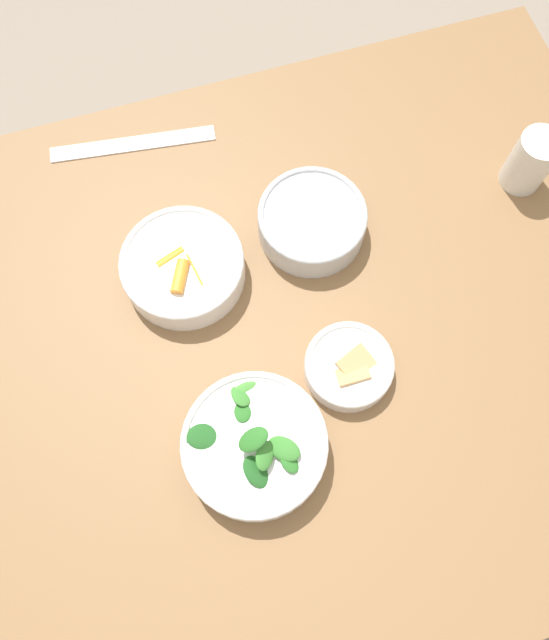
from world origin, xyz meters
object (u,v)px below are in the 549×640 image
at_px(bowl_cookies, 349,366).
at_px(cup, 531,161).
at_px(bowl_carrots, 183,267).
at_px(bowl_greens, 254,445).
at_px(bowl_beans_hotdog, 312,222).
at_px(ruler, 133,144).

xyz_separation_m(bowl_cookies, cup, (0.37, 0.22, 0.03)).
xyz_separation_m(bowl_carrots, bowl_cookies, (0.19, -0.22, -0.01)).
xyz_separation_m(bowl_greens, bowl_beans_hotdog, (0.18, 0.30, -0.00)).
relative_size(bowl_greens, cup, 2.00).
bearing_deg(ruler, bowl_beans_hotdog, -45.76).
height_order(bowl_greens, ruler, bowl_greens).
bearing_deg(bowl_greens, ruler, 95.47).
bearing_deg(bowl_greens, bowl_cookies, 23.11).
distance_m(bowl_beans_hotdog, ruler, 0.33).
relative_size(bowl_beans_hotdog, bowl_cookies, 1.30).
distance_m(bowl_beans_hotdog, bowl_cookies, 0.23).
xyz_separation_m(bowl_beans_hotdog, bowl_cookies, (-0.02, -0.23, -0.01)).
xyz_separation_m(bowl_greens, ruler, (-0.05, 0.54, -0.03)).
xyz_separation_m(bowl_cookies, ruler, (-0.21, 0.47, -0.02)).
distance_m(bowl_greens, bowl_cookies, 0.17).
xyz_separation_m(bowl_carrots, bowl_beans_hotdog, (0.21, 0.02, -0.00)).
distance_m(bowl_greens, ruler, 0.54).
bearing_deg(cup, bowl_carrots, -179.45).
xyz_separation_m(ruler, cup, (0.58, -0.25, 0.05)).
distance_m(bowl_carrots, bowl_greens, 0.29).
height_order(bowl_beans_hotdog, cup, cup).
bearing_deg(ruler, bowl_carrots, -84.52).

